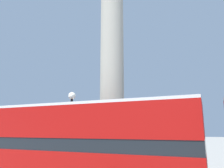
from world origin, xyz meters
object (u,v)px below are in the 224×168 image
(bus_b, at_px, (78,145))
(equestrian_statue, at_px, (22,144))
(street_lamp, at_px, (71,129))
(monument_column, at_px, (112,82))

(bus_b, distance_m, equestrian_statue, 16.08)
(bus_b, relative_size, equestrian_statue, 1.94)
(street_lamp, bearing_deg, monument_column, 63.02)
(monument_column, height_order, bus_b, monument_column)
(monument_column, relative_size, equestrian_statue, 3.25)
(equestrian_statue, bearing_deg, street_lamp, -19.29)
(bus_b, distance_m, street_lamp, 2.89)
(monument_column, distance_m, bus_b, 6.32)
(equestrian_statue, bearing_deg, monument_column, -5.78)
(bus_b, height_order, equestrian_statue, equestrian_statue)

